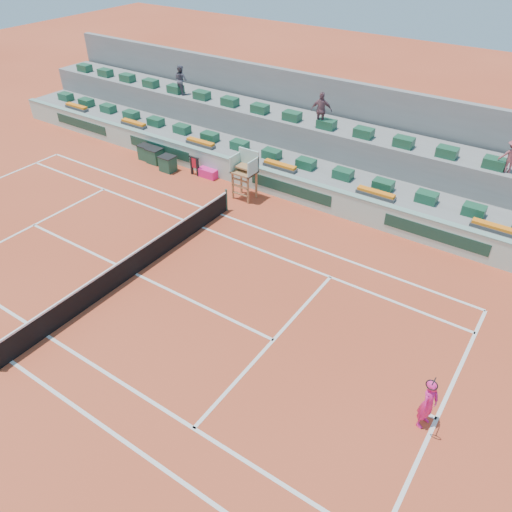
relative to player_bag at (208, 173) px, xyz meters
The scene contains 20 objects.
ground 8.64m from the player_bag, 70.41° to the right, with size 90.00×90.00×0.00m, color #AA3B21.
seating_tier_lower 3.88m from the player_bag, 41.54° to the left, with size 36.00×4.00×1.20m, color gray.
seating_tier_upper 5.18m from the player_bag, 55.20° to the left, with size 36.00×2.40×2.60m, color gray.
stadium_back_wall 6.74m from the player_bag, 63.34° to the left, with size 36.00×0.40×4.40m, color gray.
player_bag is the anchor object (origin of this frame).
spectator_left 6.69m from the player_bag, 142.19° to the left, with size 0.80×0.62×1.64m, color #4F4E5B.
spectator_mid 6.62m from the player_bag, 37.10° to the left, with size 1.04×0.43×1.77m, color #764E58.
spectator_right 14.24m from the player_bag, 14.49° to the left, with size 0.93×0.54×1.44m, color #944A4F.
court_lines 8.64m from the player_bag, 70.41° to the right, with size 23.89×11.09×0.01m.
tennis_net 8.64m from the player_bag, 70.41° to the right, with size 0.10×11.97×1.10m.
advertising_hoarding 2.97m from the player_bag, ahead, with size 36.00×0.34×1.26m.
umpire_chair 3.24m from the player_bag, 12.45° to the right, with size 1.10×0.90×2.40m.
seat_row_lower 3.54m from the player_bag, 29.90° to the left, with size 32.90×0.60×0.44m.
seat_row_upper 5.27m from the player_bag, 50.92° to the left, with size 32.90×0.60×0.44m.
flower_planters 1.98m from the player_bag, 31.80° to the left, with size 26.80×0.36×0.28m.
drink_cooler_a 2.33m from the player_bag, 164.66° to the right, with size 0.81×0.70×0.84m.
drink_cooler_b 3.53m from the player_bag, behind, with size 0.82×0.71×0.84m.
drink_cooler_c 4.28m from the player_bag, behind, with size 0.72×0.62×0.84m.
towel_rack 0.83m from the player_bag, 165.08° to the right, with size 0.65×0.11×1.03m.
tennis_player 16.81m from the player_bag, 30.41° to the right, with size 0.55×0.91×2.28m.
Camera 1 is at (12.57, -10.11, 11.97)m, focal length 35.00 mm.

